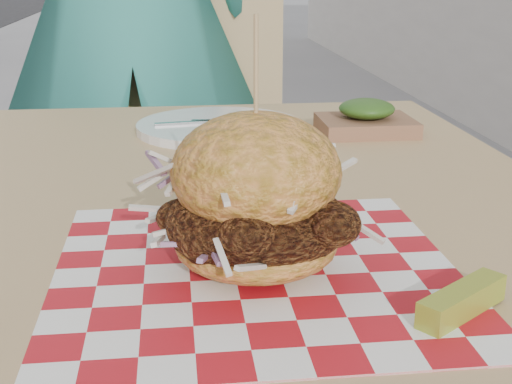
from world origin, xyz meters
TOP-DOWN VIEW (x-y plane):
  - patio_table at (0.20, -0.00)m, footprint 0.80×1.20m
  - patio_chair at (0.21, 0.97)m, footprint 0.45×0.46m
  - paper_liner at (0.20, -0.18)m, footprint 0.36×0.36m
  - sandwich at (0.20, -0.18)m, footprint 0.20×0.20m
  - pickle_spear at (0.35, -0.28)m, footprint 0.09×0.07m
  - place_setting at (0.20, 0.38)m, footprint 0.27×0.27m
  - kraft_tray at (0.44, 0.34)m, footprint 0.15×0.12m

SIDE VIEW (x-z plane):
  - patio_chair at x=0.21m, z-range 0.08..1.03m
  - patio_table at x=0.20m, z-range 0.30..1.05m
  - paper_liner at x=0.20m, z-range 0.75..0.75m
  - place_setting at x=0.20m, z-range 0.75..0.77m
  - pickle_spear at x=0.35m, z-range 0.75..0.77m
  - kraft_tray at x=0.44m, z-range 0.74..0.80m
  - sandwich at x=0.20m, z-range 0.70..0.93m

